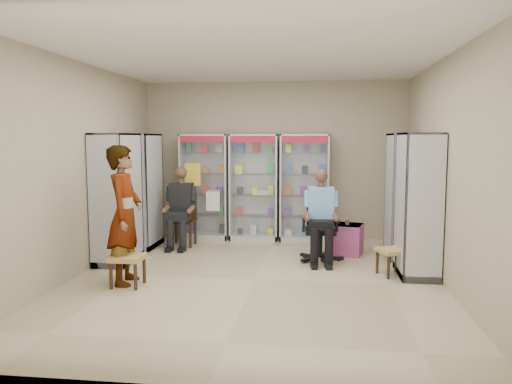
# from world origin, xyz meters

# --- Properties ---
(floor) EXTENTS (6.00, 6.00, 0.00)m
(floor) POSITION_xyz_m (0.00, 0.00, 0.00)
(floor) COLOR tan
(floor) RESTS_ON ground
(room_shell) EXTENTS (5.02, 6.02, 3.01)m
(room_shell) POSITION_xyz_m (0.00, 0.00, 1.97)
(room_shell) COLOR tan
(room_shell) RESTS_ON ground
(cabinet_back_left) EXTENTS (0.90, 0.50, 2.00)m
(cabinet_back_left) POSITION_xyz_m (-1.30, 2.73, 1.00)
(cabinet_back_left) COLOR #A1A4A8
(cabinet_back_left) RESTS_ON floor
(cabinet_back_mid) EXTENTS (0.90, 0.50, 2.00)m
(cabinet_back_mid) POSITION_xyz_m (-0.35, 2.73, 1.00)
(cabinet_back_mid) COLOR #A5A7AC
(cabinet_back_mid) RESTS_ON floor
(cabinet_back_right) EXTENTS (0.90, 0.50, 2.00)m
(cabinet_back_right) POSITION_xyz_m (0.60, 2.73, 1.00)
(cabinet_back_right) COLOR #ACADB3
(cabinet_back_right) RESTS_ON floor
(cabinet_right_far) EXTENTS (0.90, 0.50, 2.00)m
(cabinet_right_far) POSITION_xyz_m (2.23, 1.60, 1.00)
(cabinet_right_far) COLOR #B8BBC0
(cabinet_right_far) RESTS_ON floor
(cabinet_right_near) EXTENTS (0.90, 0.50, 2.00)m
(cabinet_right_near) POSITION_xyz_m (2.23, 0.50, 1.00)
(cabinet_right_near) COLOR #ADAEB4
(cabinet_right_near) RESTS_ON floor
(cabinet_left_far) EXTENTS (0.90, 0.50, 2.00)m
(cabinet_left_far) POSITION_xyz_m (-2.23, 1.80, 1.00)
(cabinet_left_far) COLOR #A7AAAE
(cabinet_left_far) RESTS_ON floor
(cabinet_left_near) EXTENTS (0.90, 0.50, 2.00)m
(cabinet_left_near) POSITION_xyz_m (-2.23, 0.70, 1.00)
(cabinet_left_near) COLOR #A9AAB0
(cabinet_left_near) RESTS_ON floor
(wooden_chair) EXTENTS (0.42, 0.42, 0.94)m
(wooden_chair) POSITION_xyz_m (-1.55, 2.00, 0.47)
(wooden_chair) COLOR #321C13
(wooden_chair) RESTS_ON floor
(seated_customer) EXTENTS (0.44, 0.60, 1.34)m
(seated_customer) POSITION_xyz_m (-1.55, 1.95, 0.67)
(seated_customer) COLOR black
(seated_customer) RESTS_ON floor
(office_chair) EXTENTS (0.61, 0.61, 1.07)m
(office_chair) POSITION_xyz_m (0.90, 1.18, 0.53)
(office_chair) COLOR black
(office_chair) RESTS_ON floor
(seated_shopkeeper) EXTENTS (0.47, 0.64, 1.36)m
(seated_shopkeeper) POSITION_xyz_m (0.90, 1.13, 0.68)
(seated_shopkeeper) COLOR #71B1E1
(seated_shopkeeper) RESTS_ON floor
(pink_trunk) EXTENTS (0.62, 0.61, 0.50)m
(pink_trunk) POSITION_xyz_m (1.32, 1.69, 0.25)
(pink_trunk) COLOR #B2477D
(pink_trunk) RESTS_ON floor
(tea_glass) EXTENTS (0.07, 0.07, 0.10)m
(tea_glass) POSITION_xyz_m (1.34, 1.65, 0.55)
(tea_glass) COLOR #522707
(tea_glass) RESTS_ON pink_trunk
(woven_stool_a) EXTENTS (0.50, 0.50, 0.38)m
(woven_stool_a) POSITION_xyz_m (1.90, 0.45, 0.19)
(woven_stool_a) COLOR #AE8449
(woven_stool_a) RESTS_ON floor
(woven_stool_b) EXTENTS (0.41, 0.41, 0.41)m
(woven_stool_b) POSITION_xyz_m (-1.61, -0.50, 0.20)
(woven_stool_b) COLOR olive
(woven_stool_b) RESTS_ON floor
(standing_man) EXTENTS (0.49, 0.70, 1.84)m
(standing_man) POSITION_xyz_m (-1.68, -0.36, 0.92)
(standing_man) COLOR gray
(standing_man) RESTS_ON floor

